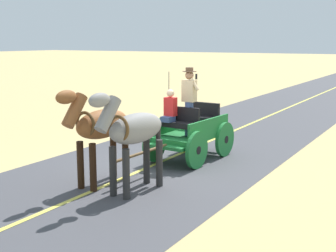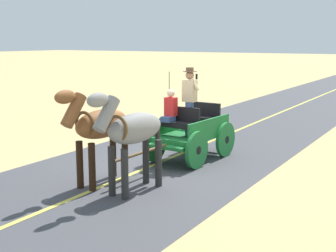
# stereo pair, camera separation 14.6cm
# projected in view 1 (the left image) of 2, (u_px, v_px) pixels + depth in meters

# --- Properties ---
(ground_plane) EXTENTS (200.00, 200.00, 0.00)m
(ground_plane) POSITION_uv_depth(u_px,v_px,m) (158.00, 163.00, 12.37)
(ground_plane) COLOR tan
(road_surface) EXTENTS (5.66, 160.00, 0.01)m
(road_surface) POSITION_uv_depth(u_px,v_px,m) (158.00, 163.00, 12.37)
(road_surface) COLOR #424247
(road_surface) RESTS_ON ground
(road_centre_stripe) EXTENTS (0.12, 160.00, 0.00)m
(road_centre_stripe) POSITION_uv_depth(u_px,v_px,m) (158.00, 163.00, 12.37)
(road_centre_stripe) COLOR #DBCC4C
(road_centre_stripe) RESTS_ON road_surface
(horse_drawn_carriage) EXTENTS (1.54, 4.52, 2.50)m
(horse_drawn_carriage) POSITION_uv_depth(u_px,v_px,m) (189.00, 130.00, 12.61)
(horse_drawn_carriage) COLOR #1E7233
(horse_drawn_carriage) RESTS_ON ground
(horse_near_side) EXTENTS (0.73, 2.14, 2.21)m
(horse_near_side) POSITION_uv_depth(u_px,v_px,m) (133.00, 131.00, 9.78)
(horse_near_side) COLOR gray
(horse_near_side) RESTS_ON ground
(horse_off_side) EXTENTS (0.65, 2.13, 2.21)m
(horse_off_side) POSITION_uv_depth(u_px,v_px,m) (99.00, 127.00, 10.29)
(horse_off_side) COLOR brown
(horse_off_side) RESTS_ON ground
(traffic_cone) EXTENTS (0.32, 0.32, 0.50)m
(traffic_cone) POSITION_uv_depth(u_px,v_px,m) (143.00, 127.00, 16.04)
(traffic_cone) COLOR orange
(traffic_cone) RESTS_ON ground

